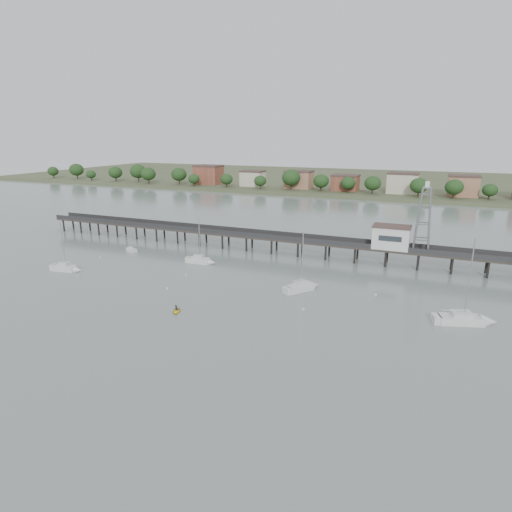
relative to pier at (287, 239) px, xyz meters
The scene contains 13 objects.
ground_plane 60.12m from the pier, 90.00° to the right, with size 500.00×500.00×0.00m, color slate.
pier is the anchor object (origin of this frame).
pier_building 25.16m from the pier, ahead, with size 8.40×5.40×5.30m.
lattice_tower 32.34m from the pier, ahead, with size 3.20×3.20×15.50m.
sailboat_d 49.61m from the pier, 34.96° to the right, with size 9.47×5.29×14.93m.
sailboat_b 22.37m from the pier, 134.43° to the right, with size 6.92×2.49×11.36m.
sailboat_c 26.54m from the pier, 63.76° to the right, with size 6.16×7.25×12.35m.
sailboat_a 51.61m from the pier, 140.88° to the right, with size 7.13×2.95×11.57m.
white_tender 40.35m from the pier, 160.25° to the right, with size 3.58×2.38×1.29m.
yellow_dinghy 43.10m from the pier, 97.30° to the right, with size 1.79×0.52×2.51m, color yellow.
dinghy_occupant 43.10m from the pier, 97.30° to the right, with size 0.42×1.16×0.28m, color black.
mooring_buoys 28.85m from the pier, 83.13° to the right, with size 92.33×15.67×0.39m.
far_shore 179.60m from the pier, 89.89° to the left, with size 500.00×170.00×10.40m.
Camera 1 is at (33.17, -39.61, 29.25)m, focal length 30.00 mm.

